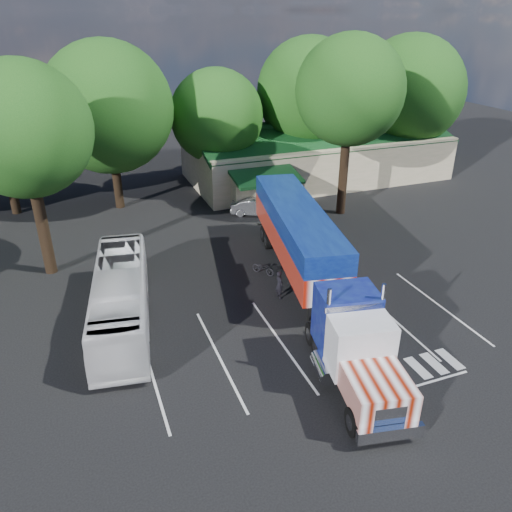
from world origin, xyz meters
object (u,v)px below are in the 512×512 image
object	(u,v)px
bicycle	(263,268)
silver_sedan	(257,207)
tour_bus	(121,297)
woman	(279,285)
semi_truck	(309,254)

from	to	relation	value
bicycle	silver_sedan	bearing A→B (deg)	36.20
bicycle	tour_bus	size ratio (longest dim) A/B	0.14
woman	silver_sedan	world-z (taller)	woman
woman	silver_sedan	bearing A→B (deg)	-22.53
bicycle	silver_sedan	xyz separation A→B (m)	(3.20, 9.50, 0.27)
semi_truck	silver_sedan	world-z (taller)	semi_truck
bicycle	woman	bearing A→B (deg)	-129.02
semi_truck	tour_bus	distance (m)	10.40
semi_truck	woman	distance (m)	2.41
semi_truck	silver_sedan	size ratio (longest dim) A/B	5.23
bicycle	tour_bus	xyz separation A→B (m)	(-8.80, -2.41, 1.12)
tour_bus	bicycle	bearing A→B (deg)	24.32
woman	tour_bus	bearing A→B (deg)	78.90
bicycle	silver_sedan	size ratio (longest dim) A/B	0.38
semi_truck	silver_sedan	distance (m)	12.83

